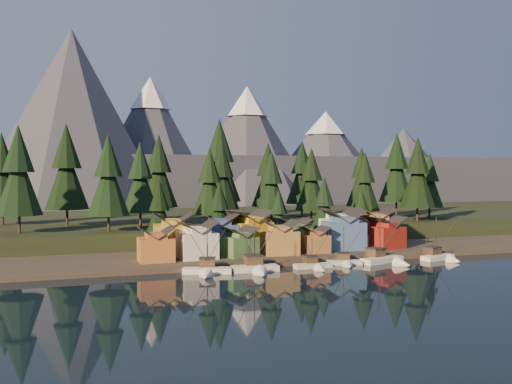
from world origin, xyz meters
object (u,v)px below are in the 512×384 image
object	(u,v)px
boat_1	(207,264)
boat_4	(345,257)
house_front_0	(156,243)
house_back_0	(173,233)
boat_2	(257,261)
house_back_1	(220,231)
boat_5	(387,254)
boat_3	(315,261)
boat_6	(441,251)
house_front_1	(197,239)

from	to	relation	value
boat_1	boat_4	bearing A→B (deg)	17.95
house_front_0	house_back_0	world-z (taller)	house_back_0
boat_2	house_back_1	distance (m)	24.04
boat_1	boat_5	xyz separation A→B (m)	(43.95, -0.21, 0.14)
boat_3	boat_2	bearing A→B (deg)	-178.54
boat_1	boat_3	bearing A→B (deg)	13.75
boat_6	boat_2	bearing A→B (deg)	166.97
boat_1	boat_2	bearing A→B (deg)	9.90
boat_4	house_back_1	xyz separation A→B (m)	(-24.13, 21.70, 4.71)
house_front_1	house_back_0	world-z (taller)	house_back_0
boat_5	house_front_0	distance (m)	54.21
boat_5	house_front_1	world-z (taller)	boat_5
boat_6	house_back_0	size ratio (longest dim) A/B	1.10
boat_1	house_back_0	size ratio (longest dim) A/B	1.10
boat_2	boat_5	size ratio (longest dim) A/B	0.99
boat_3	boat_6	bearing A→B (deg)	2.67
house_front_1	house_back_0	xyz separation A→B (m)	(-4.15, 7.99, 0.80)
boat_3	house_front_1	world-z (taller)	house_front_1
boat_1	boat_3	distance (m)	24.64
house_front_0	boat_2	bearing A→B (deg)	-32.24
boat_3	boat_4	distance (m)	8.95
boat_2	boat_3	world-z (taller)	boat_2
house_front_1	house_back_1	xyz separation A→B (m)	(8.20, 9.57, 0.53)
boat_5	boat_3	bearing A→B (deg)	166.89
boat_2	house_front_1	bearing A→B (deg)	129.70
boat_1	boat_2	size ratio (longest dim) A/B	0.91
boat_2	house_back_0	world-z (taller)	house_back_0
boat_3	house_front_0	size ratio (longest dim) A/B	1.25
boat_3	boat_1	bearing A→B (deg)	178.44
boat_1	boat_2	xyz separation A→B (m)	(10.76, -1.32, 0.36)
boat_6	boat_1	bearing A→B (deg)	165.56
boat_2	boat_3	xyz separation A→B (m)	(13.84, -0.02, -0.66)
boat_6	boat_4	bearing A→B (deg)	163.34
boat_2	house_front_1	xyz separation A→B (m)	(-9.76, 14.07, 3.57)
boat_2	house_back_0	distance (m)	26.44
boat_1	house_back_1	xyz separation A→B (m)	(9.20, 22.32, 4.46)
boat_2	house_front_1	distance (m)	17.49
boat_4	boat_5	world-z (taller)	boat_5
boat_1	boat_6	xyz separation A→B (m)	(59.20, -0.67, 0.16)
boat_2	boat_5	distance (m)	33.21
boat_3	house_front_0	bearing A→B (deg)	160.20
house_front_0	house_back_0	xyz separation A→B (m)	(5.67, 9.00, 1.31)
boat_3	house_back_1	size ratio (longest dim) A/B	1.01
boat_3	house_front_1	bearing A→B (deg)	150.72
boat_3	boat_6	size ratio (longest dim) A/B	0.85
boat_4	house_front_1	bearing A→B (deg)	174.10
boat_5	boat_6	distance (m)	15.26
house_back_1	house_front_1	bearing A→B (deg)	-123.18
house_front_0	house_back_1	bearing A→B (deg)	31.86
boat_2	house_front_0	world-z (taller)	boat_2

